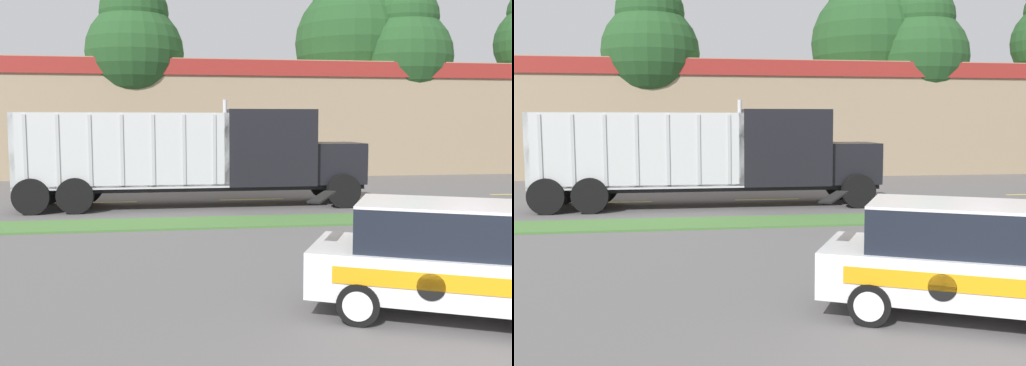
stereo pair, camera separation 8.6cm
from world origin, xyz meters
The scene contains 10 objects.
grass_verge centered at (0.00, 11.02, 0.03)m, with size 120.00×1.78×0.06m, color #477538.
centre_line_3 centered at (-5.72, 15.91, 0.00)m, with size 2.40×0.14×0.01m, color yellow.
centre_line_4 centered at (-0.32, 15.91, 0.00)m, with size 2.40×0.14×0.01m, color yellow.
centre_line_5 centered at (5.08, 15.91, 0.00)m, with size 2.40×0.14×0.01m, color yellow.
dump_truck_lead centered at (-1.21, 14.56, 1.69)m, with size 11.60×2.65×3.60m.
rally_car centered at (0.76, 2.78, 0.85)m, with size 4.48×3.36×1.72m.
store_building_backdrop centered at (1.99, 30.32, 3.05)m, with size 39.65×12.10×6.10m.
tree_behind_left centered at (7.43, 28.31, 8.23)m, with size 6.74×6.74×12.61m.
tree_behind_centre centered at (-5.08, 25.92, 6.97)m, with size 5.10×5.10×10.30m.
tree_behind_right centered at (9.96, 26.56, 7.06)m, with size 5.49×5.49×10.65m.
Camera 1 is at (-3.27, -4.96, 2.86)m, focal length 40.00 mm.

